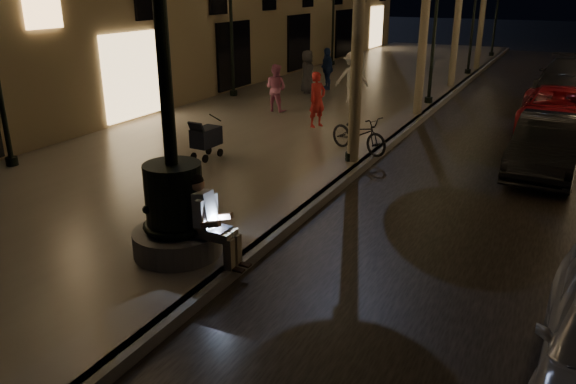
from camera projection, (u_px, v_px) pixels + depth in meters
The scene contains 22 objects.
ground at pixel (429, 114), 19.59m from camera, with size 120.00×120.00×0.00m, color black.
cobble_lane at pixel (521, 123), 18.33m from camera, with size 6.00×45.00×0.02m, color black.
promenade at pixel (324, 101), 21.23m from camera, with size 8.00×45.00×0.20m, color #6A645E.
curb_strip at pixel (430, 111), 19.55m from camera, with size 0.25×45.00×0.20m, color #59595B.
fountain_lamppost at pixel (174, 194), 8.69m from camera, with size 1.40×1.40×5.21m.
seated_man_laptop at pixel (208, 217), 8.53m from camera, with size 1.03×0.35×1.40m.
lamp_curb_a at pixel (356, 32), 12.72m from camera, with size 0.36×0.36×4.81m.
lamp_curb_b at pixel (436, 16), 19.43m from camera, with size 0.36×0.36×4.81m.
lamp_curb_c at pixel (475, 8), 26.13m from camera, with size 0.36×0.36×4.81m.
lamp_curb_d at pixel (498, 3), 32.84m from camera, with size 0.36×0.36×4.81m.
lamp_left_b at pixel (231, 14), 20.73m from camera, with size 0.36×0.36×4.81m.
lamp_left_c at pixel (334, 5), 29.11m from camera, with size 0.36×0.36×4.81m.
stroller at pixel (206, 137), 13.73m from camera, with size 0.49×1.07×1.09m.
car_second at pixel (548, 145), 13.29m from camera, with size 1.44×4.13×1.36m, color black.
car_third at pixel (557, 110), 17.16m from camera, with size 2.16×4.68×1.30m, color maroon.
car_rear at pixel (568, 77), 22.53m from camera, with size 2.12×5.22×1.51m, color #2B2B2F.
pedestrian_red at pixel (317, 100), 16.78m from camera, with size 0.60×0.39×1.64m, color red.
pedestrian_pink at pixel (276, 88), 18.85m from camera, with size 0.77×0.60×1.58m, color #C0658E.
pedestrian_white at pixel (352, 77), 20.21m from camera, with size 1.17×0.67×1.81m, color silver.
pedestrian_blue at pixel (327, 69), 22.82m from camera, with size 0.98×0.41×1.67m, color navy.
pedestrian_dark at pixel (307, 72), 22.07m from camera, with size 0.81×0.53×1.66m, color #323136.
bicycle at pixel (359, 134), 14.33m from camera, with size 0.63×1.81×0.95m, color black.
Camera 1 is at (4.23, -4.48, 4.26)m, focal length 35.00 mm.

